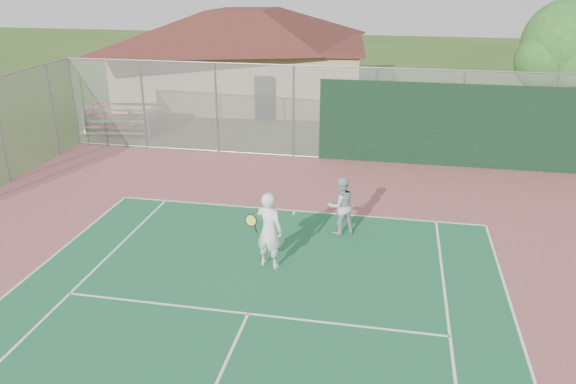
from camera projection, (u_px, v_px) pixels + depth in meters
The scene contains 7 objects.
back_fence at pixel (377, 119), 20.45m from camera, with size 20.08×0.11×3.53m.
side_fence_left at pixel (0, 132), 18.48m from camera, with size 0.08×9.00×3.50m.
clubhouse at pixel (244, 46), 29.76m from camera, with size 14.00×10.01×5.72m.
bleachers at pixel (122, 119), 24.65m from camera, with size 3.28×2.14×1.17m.
tree at pixel (571, 49), 21.47m from camera, with size 4.24×4.02×5.92m.
player_white_front at pixel (269, 231), 13.35m from camera, with size 0.93×0.71×1.92m.
player_grey_back at pixel (341, 206), 15.13m from camera, with size 0.98×0.92×1.60m.
Camera 1 is at (2.73, -3.25, 6.78)m, focal length 35.00 mm.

